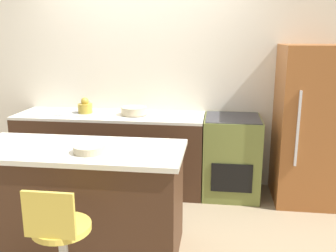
{
  "coord_description": "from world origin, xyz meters",
  "views": [
    {
      "loc": [
        0.9,
        -3.74,
        1.79
      ],
      "look_at": [
        0.44,
        -0.31,
        0.94
      ],
      "focal_mm": 40.0,
      "sensor_mm": 36.0,
      "label": 1
    }
  ],
  "objects_px": {
    "refrigerator": "(308,125)",
    "stool_chair": "(61,250)",
    "oven_range": "(231,156)",
    "kettle": "(85,107)",
    "mixing_bowl": "(134,111)"
  },
  "relations": [
    {
      "from": "kettle",
      "to": "stool_chair",
      "type": "bearing_deg",
      "value": -74.92
    },
    {
      "from": "refrigerator",
      "to": "stool_chair",
      "type": "relative_size",
      "value": 1.88
    },
    {
      "from": "refrigerator",
      "to": "stool_chair",
      "type": "xyz_separation_m",
      "value": [
        -1.93,
        -2.01,
        -0.4
      ]
    },
    {
      "from": "refrigerator",
      "to": "oven_range",
      "type": "bearing_deg",
      "value": 177.82
    },
    {
      "from": "stool_chair",
      "to": "mixing_bowl",
      "type": "xyz_separation_m",
      "value": [
        0.03,
        2.05,
        0.5
      ]
    },
    {
      "from": "refrigerator",
      "to": "kettle",
      "type": "relative_size",
      "value": 9.22
    },
    {
      "from": "oven_range",
      "to": "mixing_bowl",
      "type": "xyz_separation_m",
      "value": [
        -1.11,
        0.0,
        0.49
      ]
    },
    {
      "from": "refrigerator",
      "to": "kettle",
      "type": "bearing_deg",
      "value": 179.19
    },
    {
      "from": "refrigerator",
      "to": "stool_chair",
      "type": "bearing_deg",
      "value": -133.83
    },
    {
      "from": "kettle",
      "to": "mixing_bowl",
      "type": "distance_m",
      "value": 0.58
    },
    {
      "from": "oven_range",
      "to": "kettle",
      "type": "xyz_separation_m",
      "value": [
        -1.69,
        0.0,
        0.52
      ]
    },
    {
      "from": "oven_range",
      "to": "stool_chair",
      "type": "distance_m",
      "value": 2.34
    },
    {
      "from": "kettle",
      "to": "oven_range",
      "type": "bearing_deg",
      "value": -0.16
    },
    {
      "from": "mixing_bowl",
      "to": "kettle",
      "type": "bearing_deg",
      "value": -180.0
    },
    {
      "from": "refrigerator",
      "to": "stool_chair",
      "type": "distance_m",
      "value": 2.82
    }
  ]
}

